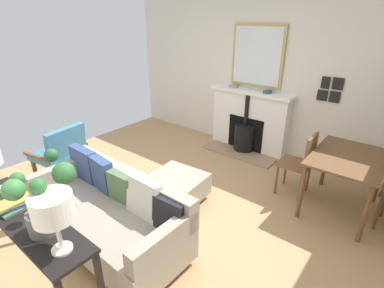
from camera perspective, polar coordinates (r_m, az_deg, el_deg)
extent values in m
cube|color=tan|center=(3.85, -5.80, -11.98)|extent=(4.84, 5.31, 0.01)
cube|color=beige|center=(5.19, 12.98, 13.26)|extent=(0.12, 5.31, 2.66)
cube|color=#9E7A5B|center=(5.19, 9.06, -1.79)|extent=(0.41, 1.31, 0.03)
cube|color=white|center=(5.26, 11.18, 4.31)|extent=(0.23, 1.38, 1.03)
cube|color=black|center=(5.24, 10.54, 2.11)|extent=(0.06, 0.66, 0.59)
cylinder|color=black|center=(5.24, 10.26, 1.24)|extent=(0.36, 0.36, 0.44)
cylinder|color=black|center=(5.15, 10.45, 3.61)|extent=(0.38, 0.38, 0.02)
cylinder|color=black|center=(5.07, 10.69, 6.54)|extent=(0.07, 0.07, 0.53)
cube|color=white|center=(5.08, 11.54, 9.95)|extent=(0.28, 1.46, 0.05)
cube|color=tan|center=(5.07, 12.72, 16.51)|extent=(0.04, 0.91, 0.99)
cube|color=silver|center=(5.06, 12.62, 16.49)|extent=(0.01, 0.83, 0.91)
cylinder|color=#9E9384|center=(5.26, 8.14, 11.15)|extent=(0.16, 0.16, 0.04)
torus|color=#9E9384|center=(5.25, 8.14, 11.31)|extent=(0.16, 0.16, 0.01)
cylinder|color=#334C56|center=(4.97, 14.61, 9.86)|extent=(0.15, 0.15, 0.04)
torus|color=#334C56|center=(4.96, 14.63, 10.03)|extent=(0.15, 0.15, 0.01)
cylinder|color=#B2B2B7|center=(3.87, -26.83, -13.68)|extent=(0.04, 0.04, 0.10)
cylinder|color=#B2B2B7|center=(4.08, -18.86, -10.15)|extent=(0.04, 0.04, 0.10)
cylinder|color=#B2B2B7|center=(3.10, -1.87, -21.41)|extent=(0.04, 0.04, 0.10)
cube|color=gray|center=(3.27, -16.47, -14.67)|extent=(0.82, 1.86, 0.33)
cube|color=gray|center=(3.23, -12.33, -7.52)|extent=(0.18, 1.85, 0.33)
cube|color=gray|center=(3.78, -24.47, -5.35)|extent=(0.75, 0.13, 0.22)
cube|color=gray|center=(2.56, -5.54, -18.36)|extent=(0.75, 0.13, 0.22)
cube|color=#334775|center=(3.70, -20.43, -3.82)|extent=(0.12, 0.42, 0.42)
cube|color=#334775|center=(3.44, -17.51, -5.68)|extent=(0.16, 0.42, 0.41)
cube|color=#4C6B47|center=(3.18, -13.63, -8.42)|extent=(0.12, 0.34, 0.34)
cube|color=beige|center=(2.93, -9.43, -10.51)|extent=(0.18, 0.40, 0.41)
cube|color=black|center=(2.75, -4.53, -13.80)|extent=(0.16, 0.33, 0.33)
cylinder|color=#B2B2B7|center=(3.92, -7.86, -10.53)|extent=(0.03, 0.03, 0.09)
cylinder|color=#B2B2B7|center=(3.64, -1.45, -13.34)|extent=(0.03, 0.03, 0.09)
cylinder|color=#B2B2B7|center=(4.21, -3.64, -7.66)|extent=(0.03, 0.03, 0.09)
cylinder|color=#B2B2B7|center=(3.95, 2.54, -9.99)|extent=(0.03, 0.03, 0.09)
cube|color=gray|center=(3.82, -2.69, -8.00)|extent=(0.62, 0.70, 0.28)
cube|color=brown|center=(5.06, -23.76, -2.22)|extent=(0.05, 0.05, 0.38)
cube|color=brown|center=(4.82, -28.50, -4.48)|extent=(0.05, 0.05, 0.38)
cube|color=brown|center=(4.70, -20.25, -3.59)|extent=(0.05, 0.05, 0.38)
cube|color=brown|center=(4.45, -25.18, -6.13)|extent=(0.05, 0.05, 0.38)
cube|color=teal|center=(4.66, -24.86, -1.80)|extent=(0.68, 0.64, 0.08)
cube|color=teal|center=(4.37, -23.48, 0.35)|extent=(0.61, 0.21, 0.42)
cube|color=brown|center=(4.79, -22.02, 0.59)|extent=(0.12, 0.53, 0.04)
cube|color=brown|center=(4.48, -28.29, -2.27)|extent=(0.12, 0.53, 0.04)
cube|color=black|center=(3.59, -31.34, -11.47)|extent=(0.04, 0.04, 0.76)
cube|color=black|center=(2.74, -29.99, -12.45)|extent=(0.34, 1.55, 0.03)
cylinder|color=white|center=(2.28, -24.14, -18.31)|extent=(0.14, 0.14, 0.02)
cylinder|color=white|center=(2.20, -24.73, -15.77)|extent=(0.03, 0.03, 0.24)
cylinder|color=silver|center=(2.08, -25.76, -11.20)|extent=(0.27, 0.27, 0.19)
cylinder|color=#4C4C51|center=(2.45, -27.31, -13.48)|extent=(0.21, 0.21, 0.18)
cylinder|color=brown|center=(2.33, -28.31, -9.28)|extent=(0.02, 0.02, 0.25)
sphere|color=#387A3D|center=(2.23, -31.68, -7.68)|extent=(0.15, 0.15, 0.15)
sphere|color=#2D6633|center=(2.09, -28.01, -7.37)|extent=(0.11, 0.11, 0.11)
sphere|color=#2D6633|center=(2.21, -23.87, -5.26)|extent=(0.16, 0.16, 0.16)
sphere|color=#26562D|center=(2.36, -25.93, -2.01)|extent=(0.10, 0.10, 0.10)
sphere|color=#2D6633|center=(2.34, -31.15, -5.97)|extent=(0.10, 0.10, 0.10)
cube|color=#4C7056|center=(2.86, -31.53, -10.65)|extent=(0.23, 0.19, 0.02)
cube|color=#38517F|center=(2.85, -31.62, -10.17)|extent=(0.25, 0.18, 0.03)
cube|color=olive|center=(2.85, -31.70, -9.59)|extent=(0.28, 0.17, 0.02)
cylinder|color=brown|center=(4.49, 24.74, -3.32)|extent=(0.05, 0.05, 0.71)
cylinder|color=brown|center=(3.67, 20.66, -8.84)|extent=(0.05, 0.05, 0.71)
cylinder|color=brown|center=(4.42, 33.00, -5.60)|extent=(0.05, 0.05, 0.71)
cylinder|color=brown|center=(3.58, 30.87, -11.84)|extent=(0.05, 0.05, 0.71)
cube|color=brown|center=(3.86, 28.48, -2.35)|extent=(1.05, 0.77, 0.03)
cylinder|color=brown|center=(4.37, 17.88, -4.94)|extent=(0.03, 0.03, 0.44)
cylinder|color=brown|center=(4.11, 16.26, -6.71)|extent=(0.03, 0.03, 0.44)
cylinder|color=brown|center=(4.30, 21.85, -6.10)|extent=(0.03, 0.03, 0.44)
cylinder|color=brown|center=(4.03, 20.47, -8.00)|extent=(0.03, 0.03, 0.44)
cube|color=brown|center=(4.09, 19.55, -3.66)|extent=(0.41, 0.41, 0.02)
cube|color=brown|center=(3.96, 22.29, -1.41)|extent=(0.36, 0.04, 0.43)
cylinder|color=brown|center=(3.94, 32.64, -11.37)|extent=(0.04, 0.04, 0.44)
cube|color=black|center=(4.74, 24.77, 10.90)|extent=(0.02, 0.12, 0.17)
cube|color=black|center=(4.71, 26.76, 10.52)|extent=(0.02, 0.15, 0.17)
cube|color=black|center=(4.79, 24.22, 8.71)|extent=(0.02, 0.15, 0.15)
cube|color=black|center=(4.75, 26.22, 8.28)|extent=(0.02, 0.14, 0.16)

